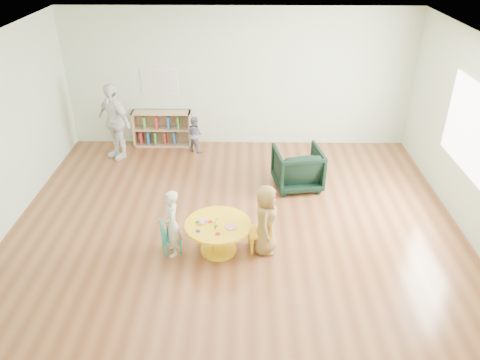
{
  "coord_description": "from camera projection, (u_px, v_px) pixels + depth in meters",
  "views": [
    {
      "loc": [
        0.16,
        -6.2,
        4.22
      ],
      "look_at": [
        0.07,
        -0.3,
        0.91
      ],
      "focal_mm": 35.0,
      "sensor_mm": 36.0,
      "label": 1
    }
  ],
  "objects": [
    {
      "name": "armchair",
      "position": [
        297.0,
        168.0,
        8.24
      ],
      "size": [
        0.91,
        0.93,
        0.74
      ],
      "primitive_type": "imported",
      "rotation": [
        0.0,
        0.0,
        3.31
      ],
      "color": "black",
      "rests_on": "ground"
    },
    {
      "name": "room",
      "position": [
        236.0,
        108.0,
        6.55
      ],
      "size": [
        7.1,
        7.0,
        2.8
      ],
      "color": "brown",
      "rests_on": "ground"
    },
    {
      "name": "kid_chair_right",
      "position": [
        262.0,
        230.0,
        6.7
      ],
      "size": [
        0.36,
        0.36,
        0.59
      ],
      "rotation": [
        0.0,
        0.0,
        1.73
      ],
      "color": "yellow",
      "rests_on": "ground"
    },
    {
      "name": "alphabet_poster",
      "position": [
        160.0,
        81.0,
        9.43
      ],
      "size": [
        0.74,
        0.01,
        0.54
      ],
      "color": "white",
      "rests_on": "ground"
    },
    {
      "name": "bookshelf",
      "position": [
        162.0,
        129.0,
        9.81
      ],
      "size": [
        1.2,
        0.3,
        0.75
      ],
      "color": "tan",
      "rests_on": "ground"
    },
    {
      "name": "activity_table",
      "position": [
        218.0,
        232.0,
        6.64
      ],
      "size": [
        0.94,
        0.94,
        0.51
      ],
      "rotation": [
        0.0,
        0.0,
        0.28
      ],
      "color": "yellow",
      "rests_on": "ground"
    },
    {
      "name": "adult_caretaker",
      "position": [
        114.0,
        121.0,
        9.12
      ],
      "size": [
        0.93,
        0.83,
        1.52
      ],
      "primitive_type": "imported",
      "rotation": [
        0.0,
        0.0,
        -0.65
      ],
      "color": "white",
      "rests_on": "ground"
    },
    {
      "name": "child_left",
      "position": [
        172.0,
        224.0,
        6.5
      ],
      "size": [
        0.31,
        0.41,
        1.01
      ],
      "primitive_type": "imported",
      "rotation": [
        0.0,
        0.0,
        -1.37
      ],
      "color": "silver",
      "rests_on": "ground"
    },
    {
      "name": "toddler",
      "position": [
        195.0,
        134.0,
        9.53
      ],
      "size": [
        0.46,
        0.44,
        0.75
      ],
      "primitive_type": "imported",
      "rotation": [
        0.0,
        0.0,
        2.57
      ],
      "color": "#181E3D",
      "rests_on": "ground"
    },
    {
      "name": "child_right",
      "position": [
        266.0,
        220.0,
        6.55
      ],
      "size": [
        0.4,
        0.56,
        1.06
      ],
      "primitive_type": "imported",
      "rotation": [
        0.0,
        0.0,
        1.45
      ],
      "color": "gold",
      "rests_on": "ground"
    },
    {
      "name": "kid_chair_left",
      "position": [
        168.0,
        236.0,
        6.66
      ],
      "size": [
        0.35,
        0.35,
        0.5
      ],
      "rotation": [
        0.0,
        0.0,
        -1.21
      ],
      "color": "teal",
      "rests_on": "ground"
    }
  ]
}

